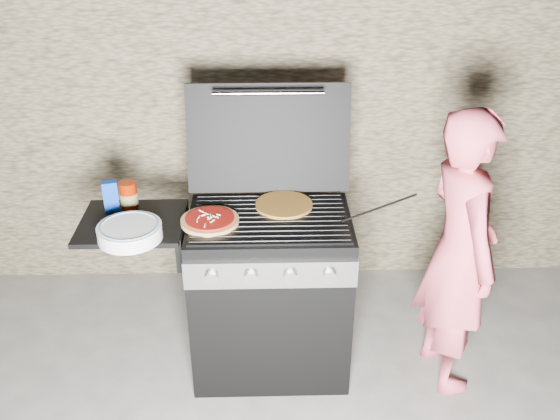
{
  "coord_description": "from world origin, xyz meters",
  "views": [
    {
      "loc": [
        -0.02,
        -2.65,
        2.39
      ],
      "look_at": [
        0.05,
        0.0,
        0.95
      ],
      "focal_mm": 40.0,
      "sensor_mm": 36.0,
      "label": 1
    }
  ],
  "objects_px": {
    "gas_grill": "(223,294)",
    "sauce_jar": "(129,194)",
    "pizza_topped": "(210,220)",
    "person": "(459,253)"
  },
  "relations": [
    {
      "from": "gas_grill",
      "to": "pizza_topped",
      "type": "bearing_deg",
      "value": -129.42
    },
    {
      "from": "pizza_topped",
      "to": "gas_grill",
      "type": "bearing_deg",
      "value": 50.58
    },
    {
      "from": "pizza_topped",
      "to": "person",
      "type": "bearing_deg",
      "value": -2.54
    },
    {
      "from": "gas_grill",
      "to": "sauce_jar",
      "type": "xyz_separation_m",
      "value": [
        -0.46,
        0.15,
        0.51
      ]
    },
    {
      "from": "gas_grill",
      "to": "sauce_jar",
      "type": "relative_size",
      "value": 10.01
    },
    {
      "from": "pizza_topped",
      "to": "sauce_jar",
      "type": "height_order",
      "value": "sauce_jar"
    },
    {
      "from": "gas_grill",
      "to": "sauce_jar",
      "type": "height_order",
      "value": "sauce_jar"
    },
    {
      "from": "person",
      "to": "pizza_topped",
      "type": "bearing_deg",
      "value": 78.46
    },
    {
      "from": "sauce_jar",
      "to": "gas_grill",
      "type": "bearing_deg",
      "value": -17.84
    },
    {
      "from": "pizza_topped",
      "to": "sauce_jar",
      "type": "xyz_separation_m",
      "value": [
        -0.42,
        0.19,
        0.04
      ]
    }
  ]
}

